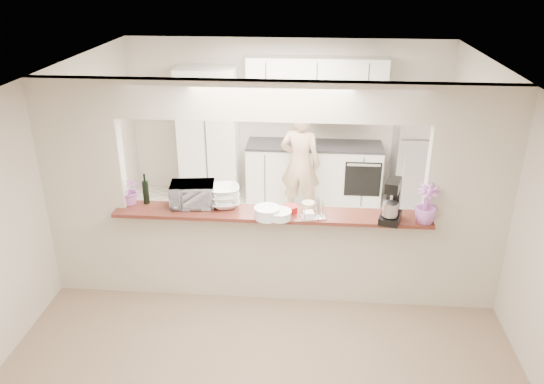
# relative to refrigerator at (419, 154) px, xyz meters

# --- Properties ---
(floor) EXTENTS (6.00, 6.00, 0.00)m
(floor) POSITION_rel_refrigerator_xyz_m (-2.05, -2.65, -0.85)
(floor) COLOR gray
(floor) RESTS_ON ground
(tile_overlay) EXTENTS (5.00, 2.90, 0.01)m
(tile_overlay) POSITION_rel_refrigerator_xyz_m (-2.05, -1.10, -0.84)
(tile_overlay) COLOR silver
(tile_overlay) RESTS_ON floor
(partition) EXTENTS (5.00, 0.15, 2.50)m
(partition) POSITION_rel_refrigerator_xyz_m (-2.05, -2.65, 0.63)
(partition) COLOR beige
(partition) RESTS_ON floor
(bar_counter) EXTENTS (3.40, 0.38, 1.09)m
(bar_counter) POSITION_rel_refrigerator_xyz_m (-2.05, -2.65, -0.27)
(bar_counter) COLOR beige
(bar_counter) RESTS_ON floor
(kitchen_cabinets) EXTENTS (3.15, 0.62, 2.25)m
(kitchen_cabinets) POSITION_rel_refrigerator_xyz_m (-2.24, 0.07, 0.12)
(kitchen_cabinets) COLOR white
(kitchen_cabinets) RESTS_ON floor
(refrigerator) EXTENTS (0.75, 0.70, 1.70)m
(refrigerator) POSITION_rel_refrigerator_xyz_m (0.00, 0.00, 0.00)
(refrigerator) COLOR #A2A1A6
(refrigerator) RESTS_ON floor
(flower_left) EXTENTS (0.33, 0.30, 0.33)m
(flower_left) POSITION_rel_refrigerator_xyz_m (-3.62, -2.60, 0.40)
(flower_left) COLOR #CE6DC6
(flower_left) RESTS_ON bar_counter
(wine_bottle_a) EXTENTS (0.07, 0.07, 0.35)m
(wine_bottle_a) POSITION_rel_refrigerator_xyz_m (-3.45, -2.58, 0.38)
(wine_bottle_a) COLOR black
(wine_bottle_a) RESTS_ON bar_counter
(wine_bottle_b) EXTENTS (0.06, 0.06, 0.31)m
(wine_bottle_b) POSITION_rel_refrigerator_xyz_m (-3.45, -2.58, 0.36)
(wine_bottle_b) COLOR black
(wine_bottle_b) RESTS_ON bar_counter
(toaster_oven) EXTENTS (0.51, 0.38, 0.26)m
(toaster_oven) POSITION_rel_refrigerator_xyz_m (-2.92, -2.60, 0.37)
(toaster_oven) COLOR #ACABB0
(toaster_oven) RESTS_ON bar_counter
(serving_bowls) EXTENTS (0.39, 0.39, 0.24)m
(serving_bowls) POSITION_rel_refrigerator_xyz_m (-2.57, -2.60, 0.36)
(serving_bowls) COLOR white
(serving_bowls) RESTS_ON bar_counter
(plate_stack_a) EXTENTS (0.27, 0.27, 0.12)m
(plate_stack_a) POSITION_rel_refrigerator_xyz_m (-2.08, -2.84, 0.30)
(plate_stack_a) COLOR white
(plate_stack_a) RESTS_ON bar_counter
(plate_stack_b) EXTENTS (0.25, 0.25, 0.09)m
(plate_stack_b) POSITION_rel_refrigerator_xyz_m (-1.95, -2.84, 0.29)
(plate_stack_b) COLOR white
(plate_stack_b) RESTS_ON bar_counter
(red_bowl) EXTENTS (0.16, 0.16, 0.08)m
(red_bowl) POSITION_rel_refrigerator_xyz_m (-1.85, -2.68, 0.28)
(red_bowl) COLOR maroon
(red_bowl) RESTS_ON bar_counter
(tan_bowl) EXTENTS (0.15, 0.15, 0.07)m
(tan_bowl) POSITION_rel_refrigerator_xyz_m (-1.65, -2.57, 0.28)
(tan_bowl) COLOR #C0B287
(tan_bowl) RESTS_ON bar_counter
(utensil_caddy) EXTENTS (0.28, 0.20, 0.23)m
(utensil_caddy) POSITION_rel_refrigerator_xyz_m (-1.60, -2.80, 0.34)
(utensil_caddy) COLOR silver
(utensil_caddy) RESTS_ON bar_counter
(stand_mixer) EXTENTS (0.28, 0.35, 0.46)m
(stand_mixer) POSITION_rel_refrigerator_xyz_m (-0.80, -2.78, 0.45)
(stand_mixer) COLOR black
(stand_mixer) RESTS_ON bar_counter
(flower_right) EXTENTS (0.26, 0.26, 0.42)m
(flower_right) POSITION_rel_refrigerator_xyz_m (-0.45, -2.80, 0.45)
(flower_right) COLOR #C46FCE
(flower_right) RESTS_ON bar_counter
(person) EXTENTS (0.67, 0.51, 1.64)m
(person) POSITION_rel_refrigerator_xyz_m (-1.80, -0.54, -0.03)
(person) COLOR #D8B28D
(person) RESTS_ON floor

